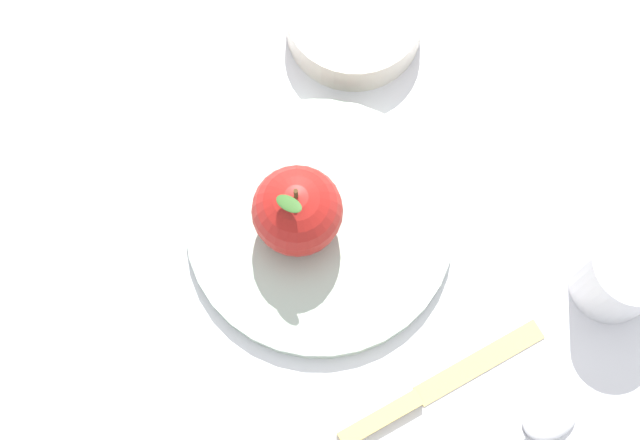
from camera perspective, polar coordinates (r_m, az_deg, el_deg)
ground_plane at (r=0.78m, az=1.42°, el=-2.05°), size 2.40×2.40×0.00m
dinner_plate at (r=0.78m, az=-0.00°, el=-0.25°), size 0.23×0.23×0.01m
apple at (r=0.74m, az=-1.47°, el=0.54°), size 0.08×0.08×0.09m
side_bowl at (r=0.84m, az=2.18°, el=12.59°), size 0.13×0.13×0.04m
cup at (r=0.77m, az=18.64°, el=-3.21°), size 0.07×0.07×0.07m
knife at (r=0.76m, az=6.55°, el=-10.89°), size 0.17×0.12×0.01m
spoon at (r=0.77m, az=13.30°, el=-12.66°), size 0.15×0.11×0.01m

